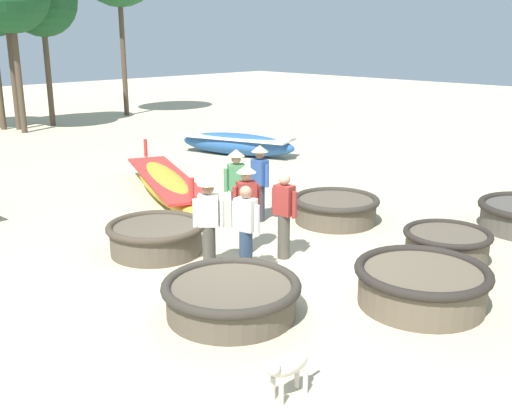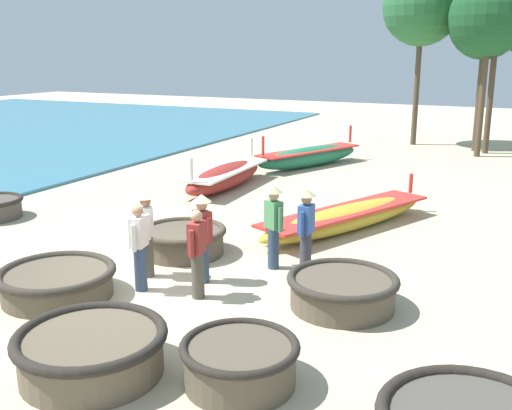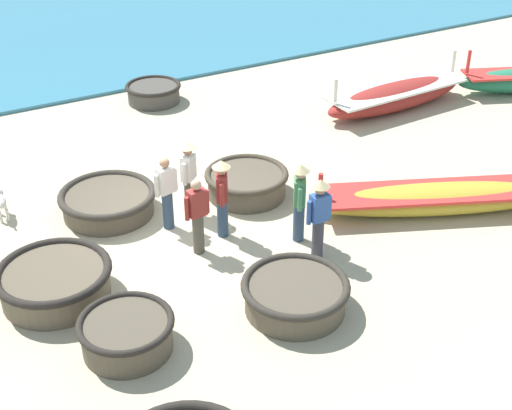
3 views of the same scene
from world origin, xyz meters
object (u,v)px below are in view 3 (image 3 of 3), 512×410
Objects in this scene: long_boat_red_hull at (439,198)px; fisherman_standing_left at (167,191)px; coracle_far_left at (153,92)px; fisherman_crouching at (319,214)px; fisherman_hauling at (222,193)px; coracle_front_left at (247,182)px; coracle_front_right at (108,201)px; coracle_weathered at (55,281)px; coracle_far_right at (295,294)px; dog at (1,201)px; long_boat_white_hull at (395,96)px; fisherman_standing_right at (197,214)px; coracle_center at (127,333)px; fisherman_with_hat at (189,173)px; fisherman_by_coracle at (300,198)px.

fisherman_standing_left reaches higher than long_boat_red_hull.
coracle_far_left is 0.93× the size of fisherman_crouching.
fisherman_standing_left is 0.94× the size of fisherman_hauling.
fisherman_crouching is at bearing 41.05° from fisherman_standing_left.
coracle_front_left reaches higher than coracle_far_left.
coracle_front_left is (0.73, 2.89, 0.02)m from coracle_front_right.
fisherman_hauling is at bearing 95.48° from coracle_weathered.
coracle_far_right is 2.72× the size of dog.
fisherman_standing_right is (3.66, -7.71, 0.46)m from long_boat_white_hull.
fisherman_with_hat is at bearing 141.43° from coracle_center.
fisherman_standing_left is at bearing 146.25° from coracle_center.
coracle_far_left is 6.72m from long_boat_white_hull.
fisherman_hauling reaches higher than coracle_center.
coracle_far_right is 1.76m from fisherman_crouching.
coracle_front_right is at bearing -31.28° from coracle_far_left.
coracle_center reaches higher than coracle_front_right.
coracle_weathered is 8.88m from coracle_far_left.
fisherman_crouching reaches higher than coracle_front_right.
fisherman_crouching is 2.44× the size of dog.
long_boat_red_hull is at bearing 61.58° from coracle_front_right.
coracle_weathered is 4.85m from fisherman_crouching.
long_boat_white_hull reaches higher than coracle_front_right.
coracle_center is 0.28× the size of long_boat_red_hull.
coracle_far_left is 7.69m from fisherman_standing_right.
long_boat_white_hull is at bearing 99.45° from coracle_front_right.
coracle_far_left is at bearing 178.40° from fisherman_by_coracle.
fisherman_with_hat is at bearing -151.43° from fisherman_crouching.
fisherman_standing_right reaches higher than coracle_front_right.
coracle_far_right is at bearing -73.59° from long_boat_red_hull.
coracle_center is at bearing -33.75° from fisherman_standing_left.
fisherman_crouching is at bearing 75.41° from coracle_weathered.
dog is at bearing -115.69° from coracle_front_right.
coracle_front_left is 1.09× the size of fisherman_with_hat.
coracle_center is 5.13m from dog.
dog is (-0.94, -1.96, 0.08)m from coracle_front_right.
fisherman_by_coracle reaches higher than long_boat_red_hull.
fisherman_with_hat is at bearing -72.43° from long_boat_white_hull.
fisherman_by_coracle is at bearing 0.84° from coracle_front_left.
coracle_front_left is 0.40× the size of long_boat_white_hull.
fisherman_crouching reaches higher than coracle_weathered.
coracle_front_right is 1.09× the size of coracle_far_right.
coracle_weathered is 1.21× the size of fisherman_with_hat.
coracle_weathered is 7.90m from long_boat_red_hull.
fisherman_crouching is 2.26m from fisherman_standing_right.
coracle_weathered is 1.11× the size of coracle_front_left.
dog is (-3.73, -4.88, -0.59)m from fisherman_by_coracle.
fisherman_crouching reaches higher than long_boat_red_hull.
fisherman_with_hat is 1.45m from fisherman_standing_right.
coracle_weathered is at bearing -37.79° from coracle_front_right.
fisherman_standing_right is at bearing -102.12° from long_boat_red_hull.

